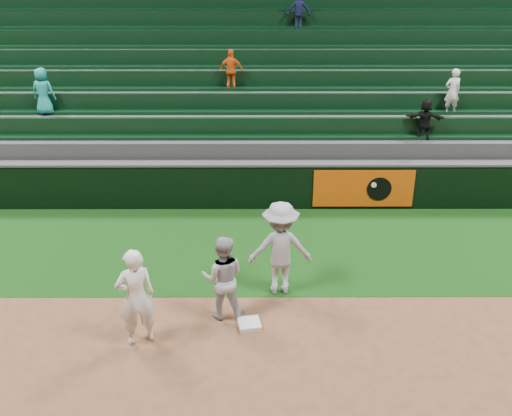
{
  "coord_description": "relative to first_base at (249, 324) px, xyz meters",
  "views": [
    {
      "loc": [
        0.19,
        -8.57,
        6.32
      ],
      "look_at": [
        0.21,
        2.3,
        1.3
      ],
      "focal_mm": 40.0,
      "sensor_mm": 36.0,
      "label": 1
    }
  ],
  "objects": [
    {
      "name": "baserunner",
      "position": [
        -0.48,
        0.33,
        0.78
      ],
      "size": [
        0.83,
        0.66,
        1.65
      ],
      "primitive_type": "imported",
      "rotation": [
        0.0,
        0.0,
        3.1
      ],
      "color": "#A8ABB3",
      "rests_on": "ground"
    },
    {
      "name": "foul_grass",
      "position": [
        -0.08,
        3.03,
        -0.04
      ],
      "size": [
        36.0,
        4.2,
        0.01
      ],
      "primitive_type": "cube",
      "color": "#0D330C",
      "rests_on": "ground"
    },
    {
      "name": "stadium_seating",
      "position": [
        -0.08,
        9.0,
        1.66
      ],
      "size": [
        36.0,
        5.95,
        5.13
      ],
      "color": "#333335",
      "rests_on": "ground"
    },
    {
      "name": "first_baseman",
      "position": [
        -1.91,
        -0.42,
        0.87
      ],
      "size": [
        0.79,
        0.67,
        1.83
      ],
      "primitive_type": "imported",
      "rotation": [
        0.0,
        0.0,
        3.56
      ],
      "color": "white",
      "rests_on": "ground"
    },
    {
      "name": "first_base",
      "position": [
        0.0,
        0.0,
        0.0
      ],
      "size": [
        0.46,
        0.46,
        0.09
      ],
      "primitive_type": "cube",
      "rotation": [
        0.0,
        0.0,
        0.19
      ],
      "color": "white",
      "rests_on": "ground"
    },
    {
      "name": "ground",
      "position": [
        -0.08,
        0.03,
        -0.04
      ],
      "size": [
        70.0,
        70.0,
        0.0
      ],
      "primitive_type": "plane",
      "color": "brown",
      "rests_on": "ground"
    },
    {
      "name": "base_coach",
      "position": [
        0.6,
        1.17,
        0.93
      ],
      "size": [
        1.28,
        0.79,
        1.93
      ],
      "primitive_type": "imported",
      "rotation": [
        0.0,
        0.0,
        3.2
      ],
      "color": "#A1A3AF",
      "rests_on": "foul_grass"
    },
    {
      "name": "field_wall",
      "position": [
        -0.06,
        5.23,
        0.59
      ],
      "size": [
        36.0,
        0.45,
        1.25
      ],
      "color": "black",
      "rests_on": "ground"
    }
  ]
}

